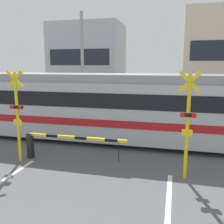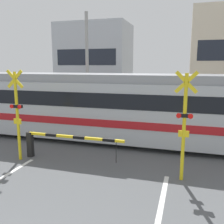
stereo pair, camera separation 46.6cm
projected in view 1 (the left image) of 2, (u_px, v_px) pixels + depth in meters
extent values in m
cube|color=#5B564C|center=(115.00, 144.00, 11.38)|extent=(50.00, 0.10, 0.08)
cube|color=#5B564C|center=(121.00, 135.00, 12.74)|extent=(50.00, 0.10, 0.08)
cube|color=#B7BCC1|center=(102.00, 108.00, 11.98)|extent=(20.31, 2.87, 2.58)
cube|color=gray|center=(102.00, 78.00, 11.71)|extent=(20.10, 2.52, 0.36)
cube|color=red|center=(102.00, 116.00, 12.05)|extent=(20.33, 2.92, 0.32)
cube|color=black|center=(102.00, 96.00, 11.87)|extent=(19.49, 2.91, 0.64)
cylinder|color=black|center=(1.00, 121.00, 14.39)|extent=(0.76, 0.12, 0.76)
cube|color=black|center=(30.00, 145.00, 9.66)|extent=(0.20, 0.20, 1.00)
cube|color=yellow|center=(76.00, 138.00, 9.11)|extent=(3.82, 0.09, 0.09)
cube|color=black|center=(52.00, 136.00, 9.35)|extent=(0.46, 0.10, 0.10)
cube|color=black|center=(81.00, 138.00, 9.07)|extent=(0.46, 0.10, 0.10)
cube|color=black|center=(111.00, 140.00, 8.79)|extent=(0.46, 0.10, 0.10)
cylinder|color=black|center=(119.00, 152.00, 8.81)|extent=(0.02, 0.02, 0.77)
cube|color=black|center=(178.00, 121.00, 13.84)|extent=(0.20, 0.20, 1.00)
cube|color=yellow|center=(144.00, 112.00, 14.22)|extent=(3.82, 0.09, 0.09)
cube|color=black|center=(161.00, 112.00, 13.99)|extent=(0.46, 0.10, 0.10)
cube|color=black|center=(140.00, 111.00, 14.27)|extent=(0.46, 0.10, 0.10)
cube|color=black|center=(121.00, 111.00, 14.54)|extent=(0.46, 0.10, 0.10)
cylinder|color=black|center=(116.00, 118.00, 14.69)|extent=(0.02, 0.02, 0.77)
cylinder|color=yellow|center=(18.00, 118.00, 9.13)|extent=(0.11, 0.11, 3.34)
cube|color=yellow|center=(15.00, 79.00, 8.87)|extent=(0.68, 0.04, 0.68)
cube|color=yellow|center=(15.00, 79.00, 8.87)|extent=(0.68, 0.04, 0.68)
cube|color=black|center=(17.00, 107.00, 9.05)|extent=(0.44, 0.12, 0.12)
cylinder|color=red|center=(12.00, 107.00, 9.02)|extent=(0.15, 0.03, 0.15)
cylinder|color=red|center=(20.00, 107.00, 8.94)|extent=(0.15, 0.03, 0.15)
cube|color=yellow|center=(18.00, 122.00, 9.14)|extent=(0.32, 0.03, 0.20)
cylinder|color=yellow|center=(187.00, 128.00, 7.68)|extent=(0.11, 0.11, 3.34)
cube|color=yellow|center=(190.00, 82.00, 7.42)|extent=(0.68, 0.04, 0.68)
cube|color=yellow|center=(190.00, 82.00, 7.42)|extent=(0.68, 0.04, 0.68)
cube|color=black|center=(188.00, 115.00, 7.61)|extent=(0.44, 0.12, 0.12)
cylinder|color=red|center=(182.00, 115.00, 7.58)|extent=(0.15, 0.03, 0.15)
cylinder|color=red|center=(194.00, 116.00, 7.50)|extent=(0.15, 0.03, 0.15)
cube|color=yellow|center=(187.00, 133.00, 7.69)|extent=(0.32, 0.03, 0.20)
cylinder|color=brown|center=(117.00, 114.00, 16.58)|extent=(0.13, 0.13, 0.75)
cylinder|color=brown|center=(119.00, 114.00, 16.54)|extent=(0.13, 0.13, 0.75)
cube|color=navy|center=(118.00, 104.00, 16.43)|extent=(0.38, 0.22, 0.60)
sphere|color=tan|center=(118.00, 98.00, 16.36)|extent=(0.20, 0.20, 0.20)
cube|color=#B2B7BC|center=(88.00, 62.00, 27.31)|extent=(7.49, 5.14, 7.92)
cube|color=#1E232D|center=(79.00, 57.00, 24.78)|extent=(6.29, 0.03, 1.58)
cube|color=beige|center=(220.00, 57.00, 23.98)|extent=(6.92, 5.14, 8.78)
cylinder|color=gray|center=(82.00, 65.00, 17.24)|extent=(0.22, 0.22, 7.10)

